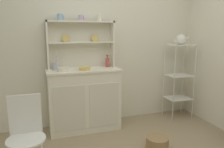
# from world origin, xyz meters

# --- Properties ---
(wall_back) EXTENTS (3.84, 0.05, 2.50)m
(wall_back) POSITION_xyz_m (0.00, 1.62, 1.25)
(wall_back) COLOR silver
(wall_back) RESTS_ON ground
(hutch_cabinet) EXTENTS (1.05, 0.45, 0.91)m
(hutch_cabinet) POSITION_xyz_m (-0.34, 1.37, 0.47)
(hutch_cabinet) COLOR silver
(hutch_cabinet) RESTS_ON ground
(hutch_shelf_unit) EXTENTS (0.98, 0.18, 0.69)m
(hutch_shelf_unit) POSITION_xyz_m (-0.34, 1.53, 1.31)
(hutch_shelf_unit) COLOR silver
(hutch_shelf_unit) RESTS_ON hutch_cabinet
(bakers_rack) EXTENTS (0.40, 0.33, 1.24)m
(bakers_rack) POSITION_xyz_m (1.27, 1.34, 0.77)
(bakers_rack) COLOR silver
(bakers_rack) RESTS_ON ground
(wire_chair) EXTENTS (0.36, 0.36, 0.85)m
(wire_chair) POSITION_xyz_m (-1.11, 0.39, 0.52)
(wire_chair) COLOR white
(wire_chair) RESTS_ON ground
(floor_basket) EXTENTS (0.28, 0.28, 0.15)m
(floor_basket) POSITION_xyz_m (0.40, 0.50, 0.08)
(floor_basket) COLOR #93754C
(floor_basket) RESTS_ON ground
(cup_sky_0) EXTENTS (0.09, 0.08, 0.09)m
(cup_sky_0) POSITION_xyz_m (-0.63, 1.49, 1.64)
(cup_sky_0) COLOR #8EB2D1
(cup_sky_0) RESTS_ON hutch_shelf_unit
(cup_lilac_1) EXTENTS (0.08, 0.07, 0.08)m
(cup_lilac_1) POSITION_xyz_m (-0.34, 1.49, 1.64)
(cup_lilac_1) COLOR #B79ECC
(cup_lilac_1) RESTS_ON hutch_shelf_unit
(cup_cream_2) EXTENTS (0.08, 0.06, 0.09)m
(cup_cream_2) POSITION_xyz_m (-0.06, 1.49, 1.65)
(cup_cream_2) COLOR silver
(cup_cream_2) RESTS_ON hutch_shelf_unit
(bowl_mixing_large) EXTENTS (0.15, 0.15, 0.05)m
(bowl_mixing_large) POSITION_xyz_m (-0.65, 1.29, 0.94)
(bowl_mixing_large) COLOR silver
(bowl_mixing_large) RESTS_ON hutch_cabinet
(bowl_floral_medium) EXTENTS (0.16, 0.16, 0.05)m
(bowl_floral_medium) POSITION_xyz_m (-0.34, 1.29, 0.93)
(bowl_floral_medium) COLOR #DBB760
(bowl_floral_medium) RESTS_ON hutch_cabinet
(jam_bottle) EXTENTS (0.06, 0.06, 0.19)m
(jam_bottle) POSITION_xyz_m (0.05, 1.45, 0.99)
(jam_bottle) COLOR #B74C47
(jam_bottle) RESTS_ON hutch_cabinet
(utensil_jar) EXTENTS (0.08, 0.08, 0.25)m
(utensil_jar) POSITION_xyz_m (-0.73, 1.45, 0.97)
(utensil_jar) COLOR #B2B7C6
(utensil_jar) RESTS_ON hutch_cabinet
(porcelain_teapot) EXTENTS (0.25, 0.16, 0.18)m
(porcelain_teapot) POSITION_xyz_m (1.26, 1.34, 1.32)
(porcelain_teapot) COLOR white
(porcelain_teapot) RESTS_ON bakers_rack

